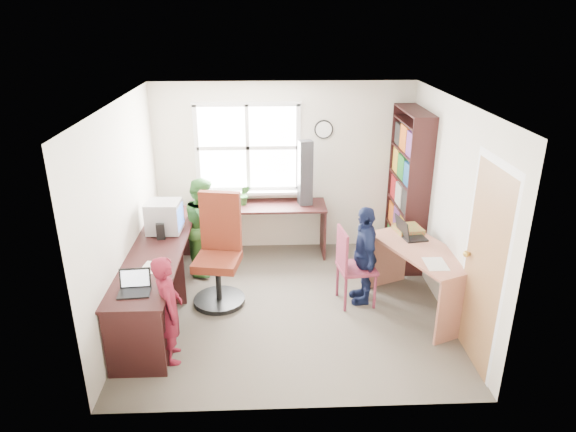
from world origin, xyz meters
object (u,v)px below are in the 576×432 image
object	(u,v)px
l_desk	(171,286)
cd_tower	(305,173)
swivel_chair	(219,257)
person_navy	(364,255)
laptop_right	(408,233)
right_desk	(421,266)
person_green	(204,226)
crt_monitor	(164,217)
potted_plant	(244,195)
bookshelf	(407,192)
laptop_left	(135,287)
wooden_chair	(351,264)
person_red	(169,309)

from	to	relation	value
l_desk	cd_tower	size ratio (longest dim) A/B	3.27
l_desk	swivel_chair	size ratio (longest dim) A/B	2.23
person_navy	laptop_right	bearing A→B (deg)	100.44
right_desk	person_green	size ratio (longest dim) A/B	1.15
crt_monitor	cd_tower	xyz separation A→B (m)	(1.77, 0.91, 0.25)
l_desk	cd_tower	xyz separation A→B (m)	(1.59, 1.72, 0.74)
swivel_chair	potted_plant	xyz separation A→B (m)	(0.26, 1.25, 0.32)
bookshelf	cd_tower	world-z (taller)	bookshelf
cd_tower	l_desk	bearing A→B (deg)	-144.29
bookshelf	laptop_left	size ratio (longest dim) A/B	6.59
right_desk	potted_plant	bearing A→B (deg)	120.53
right_desk	wooden_chair	world-z (taller)	wooden_chair
right_desk	swivel_chair	world-z (taller)	swivel_chair
person_green	person_navy	world-z (taller)	person_green
person_red	laptop_right	bearing A→B (deg)	-79.96
wooden_chair	potted_plant	distance (m)	1.93
person_green	person_navy	distance (m)	2.14
right_desk	laptop_right	size ratio (longest dim) A/B	3.72
laptop_left	potted_plant	xyz separation A→B (m)	(0.97, 2.33, 0.09)
wooden_chair	laptop_right	bearing A→B (deg)	5.17
right_desk	person_navy	distance (m)	0.66
right_desk	cd_tower	distance (m)	2.09
swivel_chair	person_navy	xyz separation A→B (m)	(1.71, -0.10, 0.03)
potted_plant	person_navy	distance (m)	1.99
crt_monitor	person_navy	distance (m)	2.44
right_desk	swivel_chair	size ratio (longest dim) A/B	1.12
cd_tower	person_navy	xyz separation A→B (m)	(0.61, -1.34, -0.60)
right_desk	cd_tower	size ratio (longest dim) A/B	1.64
right_desk	potted_plant	size ratio (longest dim) A/B	5.23
swivel_chair	laptop_right	xyz separation A→B (m)	(2.23, 0.01, 0.27)
crt_monitor	right_desk	bearing A→B (deg)	-9.50
laptop_left	cd_tower	size ratio (longest dim) A/B	0.35
crt_monitor	cd_tower	size ratio (longest dim) A/B	0.47
cd_tower	person_green	distance (m)	1.54
bookshelf	laptop_left	world-z (taller)	bookshelf
l_desk	crt_monitor	distance (m)	0.97
right_desk	laptop_left	xyz separation A→B (m)	(-3.03, -0.76, 0.23)
l_desk	bookshelf	world-z (taller)	bookshelf
cd_tower	potted_plant	world-z (taller)	cd_tower
swivel_chair	wooden_chair	size ratio (longest dim) A/B	1.39
crt_monitor	person_red	xyz separation A→B (m)	(0.28, -1.47, -0.38)
right_desk	laptop_right	bearing A→B (deg)	82.91
crt_monitor	laptop_left	xyz separation A→B (m)	(-0.04, -1.42, -0.15)
potted_plant	swivel_chair	bearing A→B (deg)	-101.72
swivel_chair	potted_plant	distance (m)	1.31
crt_monitor	laptop_right	distance (m)	2.92
person_red	person_green	world-z (taller)	person_green
wooden_chair	laptop_right	xyz separation A→B (m)	(0.69, 0.16, 0.32)
person_green	swivel_chair	bearing A→B (deg)	-161.51
bookshelf	swivel_chair	bearing A→B (deg)	-158.14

